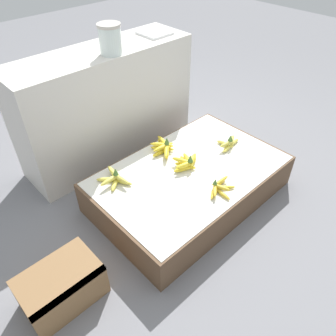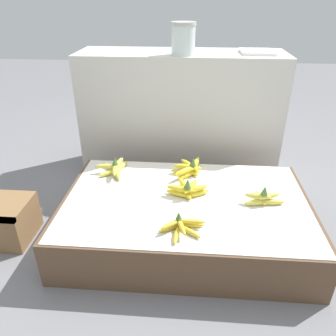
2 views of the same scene
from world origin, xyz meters
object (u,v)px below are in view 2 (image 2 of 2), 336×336
(banana_bunch_middle_midright, at_px, (263,198))
(foam_tray_white, at_px, (257,52))
(banana_bunch_front_midleft, at_px, (182,227))
(banana_bunch_back_midleft, at_px, (190,168))
(glass_jar, at_px, (183,39))
(banana_bunch_back_left, at_px, (114,168))
(banana_bunch_middle_midleft, at_px, (188,189))

(banana_bunch_middle_midright, xyz_separation_m, foam_tray_white, (0.02, 0.80, 0.57))
(banana_bunch_front_midleft, bearing_deg, banana_bunch_back_midleft, 87.39)
(banana_bunch_middle_midright, relative_size, banana_bunch_back_midleft, 0.85)
(banana_bunch_back_midleft, xyz_separation_m, glass_jar, (-0.07, 0.42, 0.66))
(banana_bunch_back_left, xyz_separation_m, foam_tray_white, (0.84, 0.55, 0.57))
(banana_bunch_back_midleft, bearing_deg, banana_bunch_middle_midright, -36.83)
(banana_bunch_back_left, height_order, foam_tray_white, foam_tray_white)
(banana_bunch_front_midleft, relative_size, banana_bunch_back_midleft, 0.88)
(banana_bunch_middle_midright, height_order, banana_bunch_back_left, banana_bunch_middle_midright)
(banana_bunch_middle_midright, height_order, glass_jar, glass_jar)
(banana_bunch_back_left, distance_m, banana_bunch_back_midleft, 0.44)
(banana_bunch_middle_midleft, xyz_separation_m, banana_bunch_back_left, (-0.43, 0.21, -0.00))
(banana_bunch_back_midleft, height_order, glass_jar, glass_jar)
(banana_bunch_middle_midright, relative_size, foam_tray_white, 0.97)
(banana_bunch_back_left, bearing_deg, banana_bunch_back_midleft, 3.05)
(banana_bunch_front_midleft, relative_size, glass_jar, 1.13)
(foam_tray_white, bearing_deg, banana_bunch_back_left, -146.84)
(banana_bunch_middle_midleft, height_order, glass_jar, glass_jar)
(banana_bunch_back_midleft, height_order, foam_tray_white, foam_tray_white)
(banana_bunch_middle_midleft, relative_size, banana_bunch_back_left, 1.00)
(foam_tray_white, bearing_deg, glass_jar, -167.32)
(banana_bunch_front_midleft, bearing_deg, glass_jar, 92.61)
(banana_bunch_front_midleft, relative_size, banana_bunch_back_left, 0.92)
(banana_bunch_middle_midleft, xyz_separation_m, foam_tray_white, (0.40, 0.75, 0.57))
(banana_bunch_middle_midleft, bearing_deg, glass_jar, 95.33)
(glass_jar, bearing_deg, banana_bunch_back_midleft, -80.91)
(banana_bunch_middle_midleft, xyz_separation_m, banana_bunch_middle_midright, (0.38, -0.05, -0.00))
(glass_jar, bearing_deg, banana_bunch_middle_midleft, -84.67)
(banana_bunch_middle_midright, relative_size, glass_jar, 1.10)
(banana_bunch_back_midleft, bearing_deg, glass_jar, 99.09)
(foam_tray_white, bearing_deg, banana_bunch_front_midleft, -111.85)
(banana_bunch_middle_midright, bearing_deg, glass_jar, 122.22)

